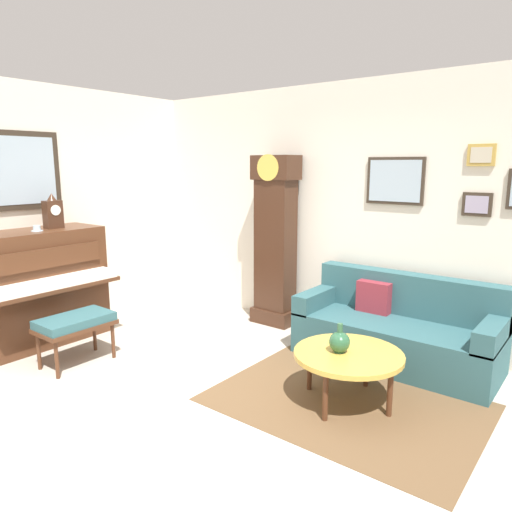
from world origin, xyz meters
TOP-DOWN VIEW (x-y plane):
  - ground_plane at (0.00, 0.00)m, footprint 6.40×6.00m
  - wall_left at (-2.60, -0.00)m, footprint 0.13×4.90m
  - wall_back at (0.02, 2.40)m, footprint 5.30×0.13m
  - area_rug at (1.02, 0.86)m, footprint 2.10×1.50m
  - piano at (-2.23, -0.01)m, footprint 0.87×1.44m
  - piano_bench at (-1.42, -0.05)m, footprint 0.42×0.70m
  - grandfather_clock at (-0.61, 2.13)m, footprint 0.52×0.34m
  - couch at (1.01, 1.94)m, footprint 1.90×0.80m
  - coffee_table at (1.02, 0.88)m, footprint 0.88×0.88m
  - mantel_clock at (-2.23, 0.27)m, footprint 0.13×0.18m
  - teacup at (-2.15, 0.04)m, footprint 0.12×0.12m
  - green_jug at (0.96, 0.84)m, footprint 0.17×0.17m

SIDE VIEW (x-z plane):
  - ground_plane at x=0.00m, z-range -0.10..0.00m
  - area_rug at x=1.02m, z-range 0.00..0.01m
  - couch at x=1.01m, z-range -0.11..0.73m
  - coffee_table at x=1.02m, z-range 0.19..0.62m
  - piano_bench at x=-1.42m, z-range 0.17..0.65m
  - green_jug at x=0.96m, z-range 0.40..0.64m
  - piano at x=-2.23m, z-range 0.01..1.24m
  - grandfather_clock at x=-0.61m, z-range -0.05..1.98m
  - teacup at x=-2.15m, z-range 1.23..1.29m
  - wall_back at x=0.02m, z-range 0.00..2.80m
  - mantel_clock at x=-2.23m, z-range 1.22..1.60m
  - wall_left at x=-2.60m, z-range 0.01..2.81m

